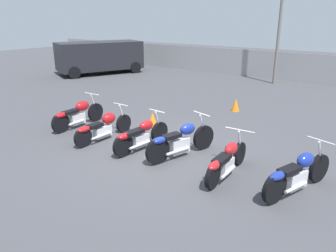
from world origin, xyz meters
TOP-DOWN VIEW (x-y plane):
  - ground_plane at (0.00, 0.00)m, footprint 60.00×60.00m
  - fence_back at (0.00, 12.23)m, footprint 40.00×0.04m
  - motorcycle_slot_0 at (-3.47, 0.06)m, footprint 0.65×2.10m
  - motorcycle_slot_1 at (-1.93, -0.25)m, footprint 0.58×2.15m
  - motorcycle_slot_2 at (-0.54, -0.17)m, footprint 0.57×1.98m
  - motorcycle_slot_3 at (0.58, 0.09)m, footprint 0.82×2.16m
  - motorcycle_slot_4 at (2.04, -0.20)m, footprint 0.73×2.01m
  - motorcycle_slot_5 at (3.52, 0.02)m, footprint 0.87×2.09m
  - parked_van at (-10.86, 7.71)m, footprint 3.86×5.51m
  - traffic_cone_near at (-0.18, 4.89)m, footprint 0.32×0.32m
  - traffic_cone_far at (-1.57, 1.57)m, footprint 0.35×0.35m

SIDE VIEW (x-z plane):
  - ground_plane at x=0.00m, z-range 0.00..0.00m
  - traffic_cone_far at x=-1.57m, z-range 0.00..0.46m
  - traffic_cone_near at x=-0.18m, z-range 0.00..0.49m
  - motorcycle_slot_4 at x=2.04m, z-range -0.08..0.85m
  - motorcycle_slot_1 at x=-1.93m, z-range -0.07..0.86m
  - motorcycle_slot_2 at x=-0.54m, z-range -0.08..0.89m
  - motorcycle_slot_5 at x=3.52m, z-range -0.08..0.93m
  - motorcycle_slot_0 at x=-3.47m, z-range -0.06..0.93m
  - motorcycle_slot_3 at x=0.58m, z-range -0.08..0.96m
  - fence_back at x=0.00m, z-range 0.00..1.58m
  - parked_van at x=-10.86m, z-range 0.12..2.07m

